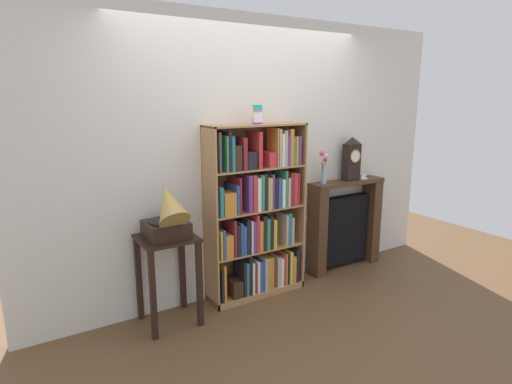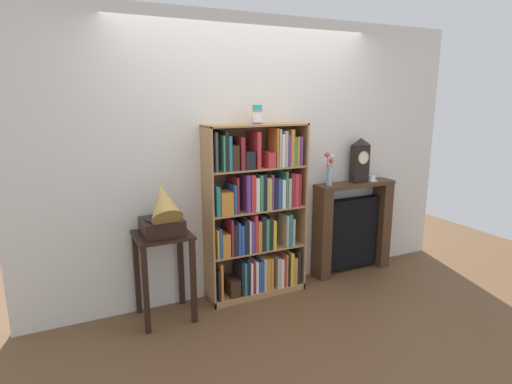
{
  "view_description": "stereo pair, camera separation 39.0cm",
  "coord_description": "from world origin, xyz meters",
  "px_view_note": "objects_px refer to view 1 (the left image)",
  "views": [
    {
      "loc": [
        -2.0,
        -3.13,
        1.88
      ],
      "look_at": [
        0.0,
        0.1,
        1.01
      ],
      "focal_mm": 29.62,
      "sensor_mm": 36.0,
      "label": 1
    },
    {
      "loc": [
        -1.66,
        -3.32,
        1.88
      ],
      "look_at": [
        0.0,
        0.1,
        1.01
      ],
      "focal_mm": 29.62,
      "sensor_mm": 36.0,
      "label": 2
    }
  ],
  "objects_px": {
    "fireplace_mantel": "(344,225)",
    "mantel_clock": "(352,159)",
    "cup_stack": "(257,114)",
    "bookshelf": "(257,219)",
    "side_table_left": "(168,263)",
    "gramophone": "(168,214)",
    "teacup_with_saucer": "(362,176)",
    "flower_vase": "(324,169)"
  },
  "relations": [
    {
      "from": "fireplace_mantel",
      "to": "mantel_clock",
      "type": "bearing_deg",
      "value": -22.53
    },
    {
      "from": "cup_stack",
      "to": "fireplace_mantel",
      "type": "distance_m",
      "value": 1.71
    },
    {
      "from": "bookshelf",
      "to": "side_table_left",
      "type": "xyz_separation_m",
      "value": [
        -0.91,
        -0.07,
        -0.22
      ]
    },
    {
      "from": "bookshelf",
      "to": "side_table_left",
      "type": "bearing_deg",
      "value": -175.87
    },
    {
      "from": "gramophone",
      "to": "cup_stack",
      "type": "bearing_deg",
      "value": 6.88
    },
    {
      "from": "mantel_clock",
      "to": "fireplace_mantel",
      "type": "bearing_deg",
      "value": 157.47
    },
    {
      "from": "bookshelf",
      "to": "teacup_with_saucer",
      "type": "xyz_separation_m",
      "value": [
        1.39,
        0.04,
        0.26
      ]
    },
    {
      "from": "fireplace_mantel",
      "to": "bookshelf",
      "type": "bearing_deg",
      "value": -177.24
    },
    {
      "from": "fireplace_mantel",
      "to": "gramophone",
      "type": "bearing_deg",
      "value": -174.95
    },
    {
      "from": "gramophone",
      "to": "fireplace_mantel",
      "type": "height_order",
      "value": "gramophone"
    },
    {
      "from": "flower_vase",
      "to": "teacup_with_saucer",
      "type": "relative_size",
      "value": 2.68
    },
    {
      "from": "gramophone",
      "to": "fireplace_mantel",
      "type": "relative_size",
      "value": 0.51
    },
    {
      "from": "fireplace_mantel",
      "to": "flower_vase",
      "type": "height_order",
      "value": "flower_vase"
    },
    {
      "from": "fireplace_mantel",
      "to": "teacup_with_saucer",
      "type": "height_order",
      "value": "teacup_with_saucer"
    },
    {
      "from": "flower_vase",
      "to": "side_table_left",
      "type": "bearing_deg",
      "value": -176.58
    },
    {
      "from": "side_table_left",
      "to": "mantel_clock",
      "type": "xyz_separation_m",
      "value": [
        2.13,
        0.1,
        0.69
      ]
    },
    {
      "from": "bookshelf",
      "to": "mantel_clock",
      "type": "height_order",
      "value": "bookshelf"
    },
    {
      "from": "bookshelf",
      "to": "fireplace_mantel",
      "type": "height_order",
      "value": "bookshelf"
    },
    {
      "from": "gramophone",
      "to": "teacup_with_saucer",
      "type": "xyz_separation_m",
      "value": [
        2.3,
        0.17,
        0.05
      ]
    },
    {
      "from": "side_table_left",
      "to": "fireplace_mantel",
      "type": "distance_m",
      "value": 2.09
    },
    {
      "from": "mantel_clock",
      "to": "flower_vase",
      "type": "relative_size",
      "value": 1.34
    },
    {
      "from": "side_table_left",
      "to": "fireplace_mantel",
      "type": "relative_size",
      "value": 0.77
    },
    {
      "from": "bookshelf",
      "to": "gramophone",
      "type": "relative_size",
      "value": 3.24
    },
    {
      "from": "gramophone",
      "to": "flower_vase",
      "type": "xyz_separation_m",
      "value": [
        1.74,
        0.17,
        0.18
      ]
    },
    {
      "from": "bookshelf",
      "to": "flower_vase",
      "type": "relative_size",
      "value": 4.71
    },
    {
      "from": "fireplace_mantel",
      "to": "cup_stack",
      "type": "bearing_deg",
      "value": -176.35
    },
    {
      "from": "cup_stack",
      "to": "side_table_left",
      "type": "distance_m",
      "value": 1.49
    },
    {
      "from": "cup_stack",
      "to": "bookshelf",
      "type": "bearing_deg",
      "value": 66.55
    },
    {
      "from": "side_table_left",
      "to": "teacup_with_saucer",
      "type": "xyz_separation_m",
      "value": [
        2.3,
        0.11,
        0.48
      ]
    },
    {
      "from": "cup_stack",
      "to": "flower_vase",
      "type": "relative_size",
      "value": 0.48
    },
    {
      "from": "gramophone",
      "to": "mantel_clock",
      "type": "distance_m",
      "value": 2.15
    },
    {
      "from": "side_table_left",
      "to": "mantel_clock",
      "type": "distance_m",
      "value": 2.24
    },
    {
      "from": "bookshelf",
      "to": "flower_vase",
      "type": "xyz_separation_m",
      "value": [
        0.83,
        0.04,
        0.39
      ]
    },
    {
      "from": "fireplace_mantel",
      "to": "flower_vase",
      "type": "xyz_separation_m",
      "value": [
        -0.34,
        -0.02,
        0.66
      ]
    },
    {
      "from": "teacup_with_saucer",
      "to": "cup_stack",
      "type": "bearing_deg",
      "value": -177.6
    },
    {
      "from": "cup_stack",
      "to": "mantel_clock",
      "type": "relative_size",
      "value": 0.36
    },
    {
      "from": "cup_stack",
      "to": "flower_vase",
      "type": "xyz_separation_m",
      "value": [
        0.84,
        0.06,
        -0.57
      ]
    },
    {
      "from": "bookshelf",
      "to": "flower_vase",
      "type": "height_order",
      "value": "bookshelf"
    },
    {
      "from": "cup_stack",
      "to": "mantel_clock",
      "type": "bearing_deg",
      "value": 2.64
    },
    {
      "from": "bookshelf",
      "to": "gramophone",
      "type": "bearing_deg",
      "value": -172.02
    },
    {
      "from": "gramophone",
      "to": "fireplace_mantel",
      "type": "distance_m",
      "value": 2.14
    },
    {
      "from": "cup_stack",
      "to": "gramophone",
      "type": "distance_m",
      "value": 1.18
    }
  ]
}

